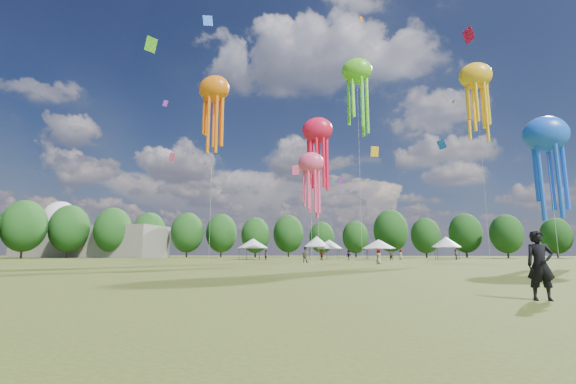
# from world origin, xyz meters

# --- Properties ---
(ground) EXTENTS (300.00, 300.00, 0.00)m
(ground) POSITION_xyz_m (0.00, 0.00, 0.00)
(ground) COLOR #384416
(ground) RESTS_ON ground
(observer_main) EXTENTS (0.66, 0.45, 1.78)m
(observer_main) POSITION_xyz_m (7.27, -3.21, 0.89)
(observer_main) COLOR black
(observer_main) RESTS_ON ground
(spectator_near) EXTENTS (1.12, 0.98, 1.93)m
(spectator_near) POSITION_xyz_m (-6.35, 33.10, 0.97)
(spectator_near) COLOR gray
(spectator_near) RESTS_ON ground
(spectators_far) EXTENTS (31.59, 31.66, 1.79)m
(spectators_far) POSITION_xyz_m (2.54, 50.46, 0.82)
(spectators_far) COLOR gray
(spectators_far) RESTS_ON ground
(festival_tents) EXTENTS (39.55, 8.47, 4.27)m
(festival_tents) POSITION_xyz_m (-4.71, 56.49, 2.96)
(festival_tents) COLOR #47474C
(festival_tents) RESTS_ON ground
(show_kites) EXTENTS (43.02, 25.64, 30.80)m
(show_kites) POSITION_xyz_m (1.49, 38.12, 20.48)
(show_kites) COLOR #F0153B
(show_kites) RESTS_ON ground
(small_kites) EXTENTS (80.71, 53.25, 44.68)m
(small_kites) POSITION_xyz_m (1.27, 40.77, 31.56)
(small_kites) COLOR #F0153B
(small_kites) RESTS_ON ground
(treeline) EXTENTS (201.57, 95.24, 13.43)m
(treeline) POSITION_xyz_m (-3.87, 62.51, 6.54)
(treeline) COLOR #38281C
(treeline) RESTS_ON ground
(hangar) EXTENTS (40.00, 12.00, 8.00)m
(hangar) POSITION_xyz_m (-72.00, 72.00, 4.00)
(hangar) COLOR gray
(hangar) RESTS_ON ground
(radome) EXTENTS (9.00, 9.00, 16.00)m
(radome) POSITION_xyz_m (-88.00, 78.00, 9.99)
(radome) COLOR white
(radome) RESTS_ON ground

